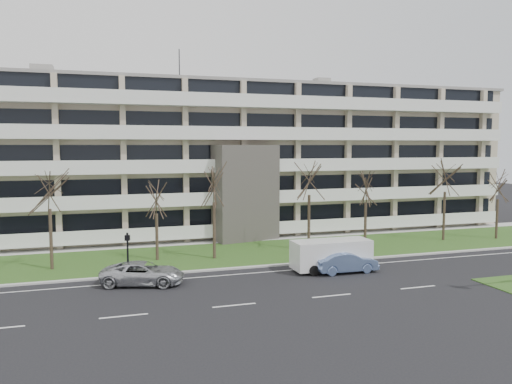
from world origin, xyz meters
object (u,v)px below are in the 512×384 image
object	(u,v)px
pedestrian_signal	(128,251)
white_van	(332,252)
blue_sedan	(346,262)
silver_pickup	(143,273)

from	to	relation	value
pedestrian_signal	white_van	bearing A→B (deg)	12.96
blue_sedan	pedestrian_signal	distance (m)	14.97
blue_sedan	pedestrian_signal	world-z (taller)	pedestrian_signal
silver_pickup	blue_sedan	distance (m)	13.97
silver_pickup	white_van	world-z (taller)	white_van
blue_sedan	pedestrian_signal	size ratio (longest dim) A/B	1.38
blue_sedan	pedestrian_signal	bearing A→B (deg)	83.39
blue_sedan	white_van	xyz separation A→B (m)	(-0.65, 0.83, 0.56)
silver_pickup	pedestrian_signal	world-z (taller)	pedestrian_signal
silver_pickup	blue_sedan	size ratio (longest dim) A/B	1.16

